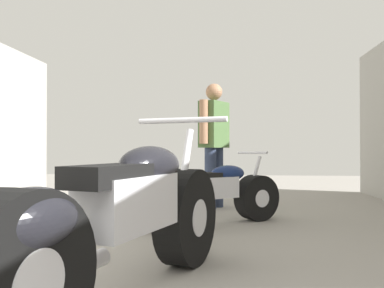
% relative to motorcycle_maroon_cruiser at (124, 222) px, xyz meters
% --- Properties ---
extents(ground_plane, '(18.33, 18.33, 0.00)m').
position_rel_motorcycle_maroon_cruiser_xyz_m(ground_plane, '(-0.09, 1.88, -0.45)').
color(ground_plane, gray).
extents(motorcycle_maroon_cruiser, '(0.97, 2.22, 1.06)m').
position_rel_motorcycle_maroon_cruiser_xyz_m(motorcycle_maroon_cruiser, '(0.00, 0.00, 0.00)').
color(motorcycle_maroon_cruiser, black).
rests_on(motorcycle_maroon_cruiser, ground_plane).
extents(motorcycle_black_naked, '(1.50, 1.20, 0.81)m').
position_rel_motorcycle_maroon_cruiser_xyz_m(motorcycle_black_naked, '(0.36, 2.35, -0.12)').
color(motorcycle_black_naked, black).
rests_on(motorcycle_black_naked, ground_plane).
extents(mechanic_in_blue, '(0.44, 0.68, 1.77)m').
position_rel_motorcycle_maroon_cruiser_xyz_m(mechanic_in_blue, '(0.33, 3.72, 0.55)').
color(mechanic_in_blue, '#2D3851').
rests_on(mechanic_in_blue, ground_plane).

